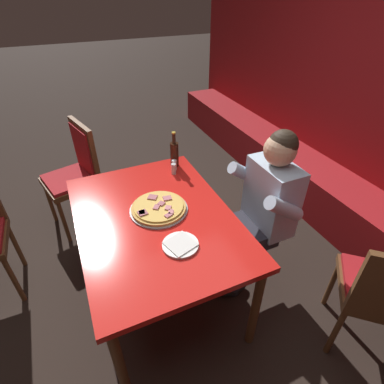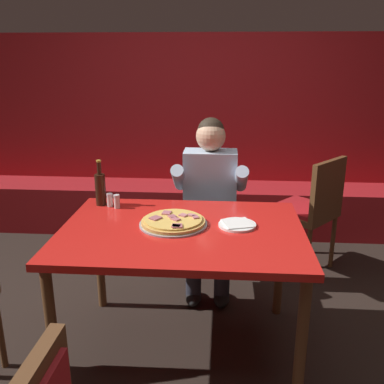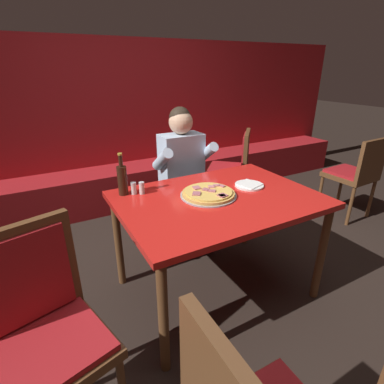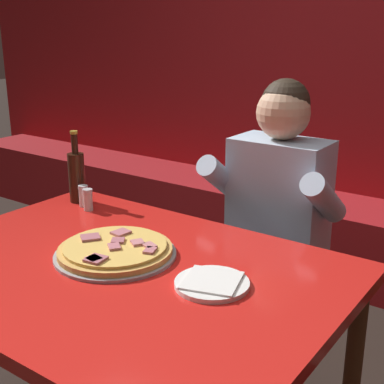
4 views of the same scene
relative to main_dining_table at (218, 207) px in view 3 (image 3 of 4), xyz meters
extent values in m
plane|color=black|center=(0.00, 0.00, -0.70)|extent=(24.00, 24.00, 0.00)
cube|color=#A3191E|center=(0.00, 2.18, 0.25)|extent=(6.80, 0.16, 1.90)
cube|color=#A3191E|center=(0.00, 1.86, -0.47)|extent=(6.46, 0.48, 0.46)
cylinder|color=brown|center=(-0.61, -0.42, -0.33)|extent=(0.06, 0.06, 0.74)
cylinder|color=brown|center=(0.61, -0.42, -0.33)|extent=(0.06, 0.06, 0.74)
cylinder|color=brown|center=(-0.61, 0.42, -0.33)|extent=(0.06, 0.06, 0.74)
cylinder|color=brown|center=(0.61, 0.42, -0.33)|extent=(0.06, 0.06, 0.74)
cube|color=red|center=(0.00, 0.00, 0.06)|extent=(1.34, 0.96, 0.04)
cylinder|color=#9E9EA3|center=(-0.05, 0.05, 0.08)|extent=(0.38, 0.38, 0.01)
cylinder|color=gold|center=(-0.05, 0.05, 0.10)|extent=(0.36, 0.36, 0.02)
cylinder|color=#E0B251|center=(-0.05, 0.05, 0.11)|extent=(0.32, 0.32, 0.01)
cube|color=#B76670|center=(-0.10, 0.12, 0.12)|extent=(0.05, 0.06, 0.01)
cube|color=#B76670|center=(-0.04, 0.03, 0.12)|extent=(0.06, 0.06, 0.01)
cube|color=#B76670|center=(0.07, 0.07, 0.12)|extent=(0.05, 0.05, 0.01)
cube|color=#C6757A|center=(0.05, 0.10, 0.12)|extent=(0.05, 0.05, 0.01)
cube|color=#A85B66|center=(-0.06, 0.07, 0.12)|extent=(0.06, 0.06, 0.01)
cube|color=#C6757A|center=(0.00, 0.09, 0.12)|extent=(0.06, 0.06, 0.01)
cube|color=#A85B66|center=(-0.15, 0.04, 0.12)|extent=(0.08, 0.08, 0.01)
cube|color=#A85B66|center=(-0.02, -0.07, 0.12)|extent=(0.06, 0.06, 0.01)
cube|color=#C6757A|center=(-0.02, -0.07, 0.12)|extent=(0.05, 0.04, 0.01)
cylinder|color=white|center=(0.31, 0.05, 0.09)|extent=(0.21, 0.21, 0.01)
cube|color=white|center=(0.31, 0.05, 0.10)|extent=(0.19, 0.19, 0.01)
cylinder|color=black|center=(-0.55, 0.35, 0.18)|extent=(0.07, 0.07, 0.20)
cylinder|color=black|center=(-0.55, 0.35, 0.32)|extent=(0.03, 0.03, 0.08)
cylinder|color=#B29933|center=(-0.55, 0.35, 0.37)|extent=(0.03, 0.03, 0.01)
cylinder|color=silver|center=(-0.49, 0.32, 0.12)|extent=(0.04, 0.04, 0.07)
cylinder|color=#516B33|center=(-0.49, 0.32, 0.10)|extent=(0.03, 0.03, 0.04)
cylinder|color=silver|center=(-0.49, 0.32, 0.16)|extent=(0.04, 0.04, 0.01)
cylinder|color=silver|center=(-0.43, 0.30, 0.12)|extent=(0.04, 0.04, 0.07)
cylinder|color=silver|center=(-0.43, 0.30, 0.10)|extent=(0.03, 0.03, 0.04)
cylinder|color=silver|center=(-0.43, 0.30, 0.16)|extent=(0.04, 0.04, 0.01)
ellipsoid|color=black|center=(0.03, 0.51, -0.65)|extent=(0.11, 0.24, 0.09)
ellipsoid|color=black|center=(0.23, 0.51, -0.65)|extent=(0.11, 0.24, 0.09)
cylinder|color=#282833|center=(0.03, 0.51, -0.47)|extent=(0.11, 0.11, 0.43)
cylinder|color=#282833|center=(0.23, 0.51, -0.47)|extent=(0.11, 0.11, 0.43)
cube|color=#282833|center=(0.13, 0.61, -0.19)|extent=(0.34, 0.40, 0.12)
cube|color=silver|center=(0.13, 0.81, 0.08)|extent=(0.38, 0.22, 0.52)
cylinder|color=silver|center=(-0.09, 0.73, 0.16)|extent=(0.09, 0.30, 0.25)
cylinder|color=silver|center=(0.35, 0.73, 0.16)|extent=(0.09, 0.30, 0.25)
sphere|color=#D6A884|center=(0.13, 0.81, 0.45)|extent=(0.21, 0.21, 0.21)
sphere|color=#2D2319|center=(0.13, 0.83, 0.48)|extent=(0.19, 0.19, 0.19)
cylinder|color=brown|center=(-0.99, -0.24, -0.47)|extent=(0.04, 0.04, 0.46)
cube|color=brown|center=(-1.13, -0.47, -0.21)|extent=(0.54, 0.54, 0.05)
cube|color=#A3191E|center=(-1.13, -0.47, -0.17)|extent=(0.50, 0.50, 0.03)
cube|color=brown|center=(-1.18, -0.28, 0.06)|extent=(0.44, 0.15, 0.50)
cube|color=#A3191E|center=(-1.17, -0.30, 0.06)|extent=(0.35, 0.12, 0.42)
cylinder|color=brown|center=(2.17, 0.56, -0.47)|extent=(0.04, 0.04, 0.45)
cylinder|color=brown|center=(1.79, 0.54, -0.47)|extent=(0.04, 0.04, 0.45)
cylinder|color=brown|center=(2.18, 0.18, -0.47)|extent=(0.04, 0.04, 0.45)
cylinder|color=brown|center=(1.80, 0.16, -0.47)|extent=(0.04, 0.04, 0.45)
cube|color=brown|center=(1.98, 0.36, -0.23)|extent=(0.46, 0.46, 0.05)
cube|color=#A3191E|center=(1.98, 0.36, -0.19)|extent=(0.42, 0.42, 0.03)
cube|color=brown|center=(1.99, 0.16, 0.01)|extent=(0.44, 0.06, 0.42)
cube|color=#A3191E|center=(1.99, 0.18, 0.01)|extent=(0.36, 0.04, 0.35)
cylinder|color=brown|center=(0.85, 1.38, -0.47)|extent=(0.04, 0.04, 0.45)
cylinder|color=brown|center=(0.60, 1.10, -0.47)|extent=(0.04, 0.04, 0.45)
cylinder|color=brown|center=(1.13, 1.13, -0.47)|extent=(0.04, 0.04, 0.45)
cylinder|color=brown|center=(0.88, 0.85, -0.47)|extent=(0.04, 0.04, 0.45)
cube|color=brown|center=(0.87, 1.12, -0.22)|extent=(0.62, 0.62, 0.05)
cube|color=#A3191E|center=(0.87, 1.12, -0.18)|extent=(0.57, 0.57, 0.03)
cube|color=brown|center=(1.02, 0.98, 0.03)|extent=(0.32, 0.36, 0.44)
cube|color=#A3191E|center=(1.00, 1.00, 0.03)|extent=(0.26, 0.29, 0.37)
camera|label=1|loc=(1.44, -0.38, 1.32)|focal=28.00mm
camera|label=2|loc=(0.22, -2.17, 0.98)|focal=40.00mm
camera|label=3|loc=(-1.05, -1.54, 0.90)|focal=28.00mm
camera|label=4|loc=(1.04, -1.06, 0.78)|focal=50.00mm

